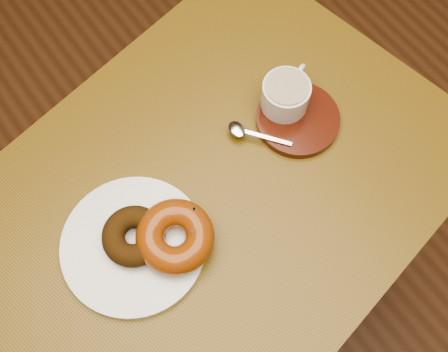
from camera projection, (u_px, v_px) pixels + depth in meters
cafe_table at (215, 213)px, 1.00m from camera, size 0.89×0.74×0.75m
donut_plate at (134, 245)px, 0.85m from camera, size 0.25×0.25×0.01m
donut_cinnamon at (134, 236)px, 0.83m from camera, size 0.11×0.11×0.03m
donut_caramel at (175, 237)px, 0.82m from camera, size 0.12×0.12×0.04m
saucer at (298, 119)px, 0.93m from camera, size 0.18×0.18×0.01m
coffee_cup at (286, 94)px, 0.91m from camera, size 0.10×0.08×0.06m
teaspoon at (243, 131)px, 0.91m from camera, size 0.07×0.09×0.01m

